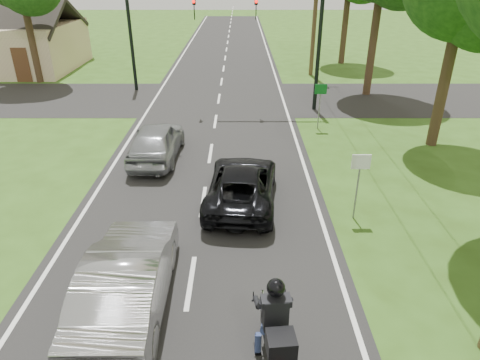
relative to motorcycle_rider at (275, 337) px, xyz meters
name	(u,v)px	position (x,y,z in m)	size (l,w,h in m)	color
ground	(191,282)	(-1.85, 2.50, -0.83)	(140.00, 140.00, 0.00)	#2E4D15
road	(213,136)	(-1.85, 12.50, -0.82)	(8.00, 100.00, 0.01)	black
cross_road	(219,99)	(-1.85, 18.50, -0.82)	(60.00, 7.00, 0.01)	black
motorcycle_rider	(275,337)	(0.00, 0.00, 0.00)	(0.74, 2.45, 2.11)	black
dark_suv	(242,184)	(-0.58, 6.50, -0.18)	(2.12, 4.59, 1.28)	black
silver_sedan	(128,279)	(-3.11, 1.70, -0.04)	(1.64, 4.71, 1.55)	#9FA0A4
silver_suv	(156,141)	(-3.93, 10.00, -0.08)	(1.73, 4.30, 1.47)	#94979B
traffic_signal	(283,28)	(1.48, 16.49, 3.31)	(6.38, 0.44, 6.00)	black
signal_pole_far	(131,40)	(-7.05, 20.50, 2.17)	(0.20, 0.20, 6.00)	black
sign_white	(360,171)	(2.85, 5.48, 0.77)	(0.55, 0.07, 2.12)	slate
sign_green	(320,96)	(3.05, 13.48, 0.77)	(0.55, 0.07, 2.12)	slate
house	(3,44)	(-17.85, 26.50, 0.94)	(10.20, 8.00, 4.84)	tan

